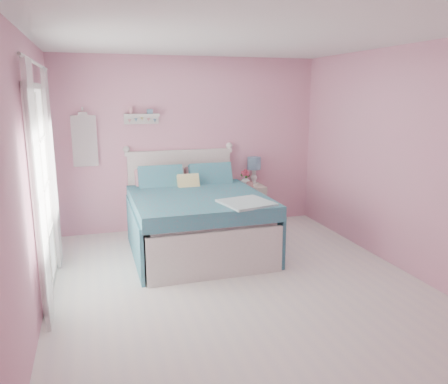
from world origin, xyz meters
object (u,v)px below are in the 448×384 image
bed (195,219)px  vase (245,180)px  table_lamp (254,165)px  teacup (250,185)px  nightstand (249,205)px

bed → vase: (1.00, 0.82, 0.32)m
table_lamp → teacup: (-0.15, -0.24, -0.26)m
bed → nightstand: size_ratio=3.27×
vase → teacup: vase is taller
bed → table_lamp: bed is taller
nightstand → vase: vase is taller
bed → teacup: 1.27m
teacup → nightstand: bearing=74.7°
teacup → bed: bearing=-146.1°
vase → nightstand: bearing=-3.3°
vase → teacup: 0.14m
bed → nightstand: bed is taller
bed → table_lamp: bearing=37.6°
nightstand → bed: bearing=-142.4°
table_lamp → teacup: size_ratio=4.05×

